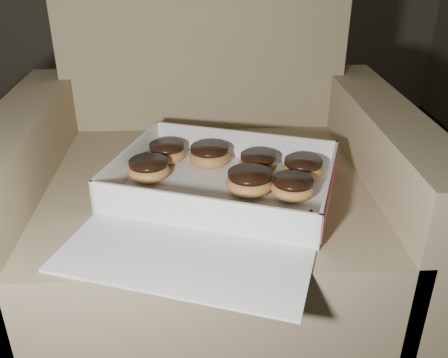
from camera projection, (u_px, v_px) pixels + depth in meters
armchair at (207, 211)px, 1.20m from camera, size 0.91×0.76×0.95m
bakery_box at (219, 196)px, 0.98m from camera, size 0.56×0.61×0.07m
donut_a at (167, 152)px, 1.12m from camera, size 0.09×0.09×0.04m
donut_b at (250, 182)px, 0.99m from camera, size 0.09×0.09×0.05m
donut_c at (210, 155)px, 1.10m from camera, size 0.09×0.09×0.05m
donut_d at (258, 163)px, 1.08m from camera, size 0.08×0.08×0.04m
donut_e at (303, 168)px, 1.05m from camera, size 0.09×0.09×0.04m
donut_f at (293, 187)px, 0.97m from camera, size 0.08×0.08×0.04m
donut_g at (149, 169)px, 1.04m from camera, size 0.09×0.09×0.04m
crumb_a at (160, 209)px, 0.94m from camera, size 0.01×0.01×0.00m
crumb_b at (257, 195)px, 0.99m from camera, size 0.01×0.01×0.00m
crumb_c at (247, 197)px, 0.98m from camera, size 0.01×0.01×0.00m
crumb_d at (311, 211)px, 0.94m from camera, size 0.01×0.01×0.00m
crumb_e at (189, 206)px, 0.95m from camera, size 0.01×0.01×0.00m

